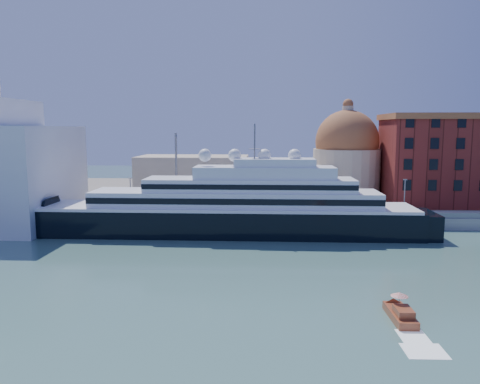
{
  "coord_description": "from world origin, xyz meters",
  "views": [
    {
      "loc": [
        -0.24,
        -70.54,
        21.42
      ],
      "look_at": [
        -4.91,
        18.0,
        9.43
      ],
      "focal_mm": 35.0,
      "sensor_mm": 36.0,
      "label": 1
    }
  ],
  "objects": [
    {
      "name": "ground",
      "position": [
        0.0,
        0.0,
        0.0
      ],
      "size": [
        400.0,
        400.0,
        0.0
      ],
      "primitive_type": "plane",
      "color": "#335951",
      "rests_on": "ground"
    },
    {
      "name": "quay",
      "position": [
        0.0,
        34.0,
        1.25
      ],
      "size": [
        180.0,
        10.0,
        2.5
      ],
      "primitive_type": "cube",
      "color": "gray",
      "rests_on": "ground"
    },
    {
      "name": "land",
      "position": [
        0.0,
        75.0,
        1.0
      ],
      "size": [
        260.0,
        72.0,
        2.0
      ],
      "primitive_type": "cube",
      "color": "slate",
      "rests_on": "ground"
    },
    {
      "name": "quay_fence",
      "position": [
        0.0,
        29.5,
        3.1
      ],
      "size": [
        180.0,
        0.1,
        1.2
      ],
      "primitive_type": "cube",
      "color": "slate",
      "rests_on": "quay"
    },
    {
      "name": "superyacht",
      "position": [
        -10.63,
        23.0,
        4.53
      ],
      "size": [
        87.8,
        12.17,
        26.24
      ],
      "color": "black",
      "rests_on": "ground"
    },
    {
      "name": "service_barge",
      "position": [
        -55.54,
        22.71,
        0.87
      ],
      "size": [
        14.03,
        7.01,
        3.02
      ],
      "rotation": [
        0.0,
        0.0,
        0.2
      ],
      "color": "white",
      "rests_on": "ground"
    },
    {
      "name": "water_taxi",
      "position": [
        15.23,
        -19.27,
        0.75
      ],
      "size": [
        2.35,
        6.66,
        3.14
      ],
      "rotation": [
        0.0,
        0.0,
        0.02
      ],
      "color": "maroon",
      "rests_on": "ground"
    },
    {
      "name": "warehouse",
      "position": [
        52.0,
        52.0,
        13.79
      ],
      "size": [
        43.0,
        19.0,
        23.25
      ],
      "color": "maroon",
      "rests_on": "land"
    },
    {
      "name": "church",
      "position": [
        6.39,
        57.72,
        10.91
      ],
      "size": [
        66.0,
        18.0,
        25.5
      ],
      "color": "beige",
      "rests_on": "land"
    },
    {
      "name": "lamp_posts",
      "position": [
        -12.67,
        32.27,
        9.84
      ],
      "size": [
        120.8,
        2.4,
        18.0
      ],
      "color": "slate",
      "rests_on": "quay"
    }
  ]
}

